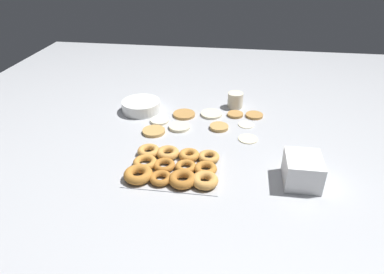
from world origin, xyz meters
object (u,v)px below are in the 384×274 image
object	(u,v)px
pancake_1	(179,127)
pancake_4	(246,124)
pancake_9	(235,114)
pancake_5	(160,121)
paper_cup	(235,100)
container_stack	(302,170)
pancake_2	(211,114)
donut_tray	(173,167)
pancake_7	(184,114)
pancake_3	(248,138)
batter_bowl	(141,106)
pancake_8	(254,115)
pancake_0	(219,127)
pancake_6	(154,131)

from	to	relation	value
pancake_1	pancake_4	xyz separation A→B (m)	(0.33, 0.08, -0.00)
pancake_9	pancake_5	bearing A→B (deg)	-161.94
paper_cup	container_stack	bearing A→B (deg)	-66.93
pancake_2	pancake_5	bearing A→B (deg)	-156.22
donut_tray	pancake_1	bearing A→B (deg)	95.93
pancake_7	pancake_3	bearing A→B (deg)	-30.92
pancake_5	pancake_9	size ratio (longest dim) A/B	1.15
pancake_3	batter_bowl	xyz separation A→B (m)	(-0.58, 0.22, 0.02)
pancake_8	batter_bowl	xyz separation A→B (m)	(-0.61, -0.02, 0.02)
pancake_2	donut_tray	world-z (taller)	donut_tray
pancake_1	pancake_3	world-z (taller)	pancake_1
pancake_0	paper_cup	size ratio (longest dim) A/B	1.10
container_stack	pancake_8	bearing A→B (deg)	107.27
pancake_2	pancake_5	size ratio (longest dim) A/B	1.20
pancake_2	paper_cup	distance (m)	0.17
pancake_0	container_stack	world-z (taller)	container_stack
pancake_4	pancake_5	world-z (taller)	pancake_5
pancake_3	pancake_6	world-z (taller)	pancake_6
pancake_0	pancake_7	xyz separation A→B (m)	(-0.19, 0.12, -0.00)
pancake_1	pancake_2	xyz separation A→B (m)	(0.15, 0.17, -0.00)
pancake_6	batter_bowl	bearing A→B (deg)	118.67
pancake_9	batter_bowl	world-z (taller)	batter_bowl
pancake_1	batter_bowl	bearing A→B (deg)	145.74
pancake_0	batter_bowl	distance (m)	0.45
batter_bowl	paper_cup	world-z (taller)	paper_cup
pancake_3	pancake_6	size ratio (longest dim) A/B	0.84
pancake_1	container_stack	world-z (taller)	container_stack
pancake_7	donut_tray	xyz separation A→B (m)	(0.04, -0.50, 0.01)
pancake_0	pancake_8	bearing A→B (deg)	41.82
pancake_1	pancake_9	xyz separation A→B (m)	(0.27, 0.18, -0.00)
pancake_8	pancake_9	world-z (taller)	same
pancake_1	pancake_6	world-z (taller)	same
pancake_4	pancake_0	bearing A→B (deg)	-157.80
pancake_1	pancake_7	world-z (taller)	same
batter_bowl	pancake_3	bearing A→B (deg)	-21.21
pancake_4	container_stack	bearing A→B (deg)	-64.35
pancake_8	container_stack	distance (m)	0.57
batter_bowl	pancake_4	bearing A→B (deg)	-8.31
pancake_1	donut_tray	size ratio (longest dim) A/B	0.28
pancake_4	pancake_9	size ratio (longest dim) A/B	0.97
pancake_7	pancake_9	bearing A→B (deg)	7.79
pancake_1	paper_cup	bearing A→B (deg)	46.92
pancake_0	container_stack	xyz separation A→B (m)	(0.34, -0.38, 0.05)
pancake_4	pancake_9	world-z (taller)	pancake_9
pancake_3	pancake_7	size ratio (longest dim) A/B	0.79
pancake_2	pancake_3	world-z (taller)	pancake_2
pancake_6	pancake_7	size ratio (longest dim) A/B	0.94
pancake_2	donut_tray	distance (m)	0.53
donut_tray	paper_cup	distance (m)	0.68
pancake_4	pancake_8	distance (m)	0.11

